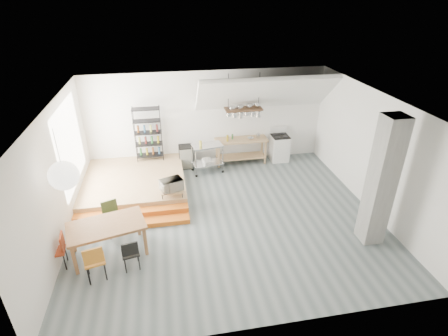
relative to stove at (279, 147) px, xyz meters
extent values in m
plane|color=#566264|center=(-2.50, -3.16, -0.48)|extent=(8.00, 8.00, 0.00)
cube|color=silver|center=(-2.50, 0.34, 1.12)|extent=(8.00, 0.04, 3.20)
cube|color=silver|center=(-6.50, -3.16, 1.12)|extent=(0.04, 7.00, 3.20)
cube|color=silver|center=(1.50, -3.16, 1.12)|extent=(0.04, 7.00, 3.20)
cube|color=white|center=(-2.50, -3.16, 2.72)|extent=(8.00, 7.00, 0.02)
cube|color=white|center=(-0.70, -0.26, 2.07)|extent=(4.40, 1.44, 1.32)
cube|color=white|center=(-6.48, -1.66, 1.32)|extent=(0.02, 2.50, 2.20)
cube|color=#A58052|center=(-5.00, -1.16, -0.28)|extent=(3.00, 3.00, 0.40)
cube|color=#CA5F17|center=(-5.00, -3.11, -0.41)|extent=(3.00, 0.35, 0.13)
cube|color=#CA5F17|center=(-5.00, -2.76, -0.35)|extent=(3.00, 0.35, 0.27)
cube|color=slate|center=(0.80, -4.66, 1.12)|extent=(0.50, 0.50, 3.20)
cube|color=#A58052|center=(-1.40, -0.01, 0.40)|extent=(1.80, 0.60, 0.06)
cube|color=#A58052|center=(-1.40, -0.01, -0.23)|extent=(1.70, 0.55, 0.04)
cube|color=#A58052|center=(-0.58, 0.21, -0.05)|extent=(0.06, 0.06, 0.86)
cube|color=#A58052|center=(-2.22, 0.21, -0.05)|extent=(0.06, 0.06, 0.86)
cube|color=#A58052|center=(-0.58, -0.23, -0.05)|extent=(0.06, 0.06, 0.86)
cube|color=#A58052|center=(-2.22, -0.23, -0.05)|extent=(0.06, 0.06, 0.86)
cube|color=white|center=(0.00, -0.01, -0.03)|extent=(0.60, 0.60, 0.90)
cube|color=black|center=(0.00, -0.01, 0.44)|extent=(0.58, 0.58, 0.03)
cube|color=white|center=(0.00, 0.27, 0.57)|extent=(0.60, 0.05, 0.25)
cylinder|color=black|center=(0.14, 0.13, 0.46)|extent=(0.18, 0.18, 0.02)
cylinder|color=black|center=(-0.14, 0.13, 0.46)|extent=(0.18, 0.18, 0.02)
cylinder|color=black|center=(0.14, -0.15, 0.46)|extent=(0.18, 0.18, 0.02)
cylinder|color=black|center=(-0.14, -0.15, 0.46)|extent=(0.18, 0.18, 0.02)
cube|color=#3A2617|center=(-1.40, -0.21, 1.57)|extent=(1.20, 0.50, 0.05)
cylinder|color=black|center=(-1.90, -0.21, 2.14)|extent=(0.02, 0.02, 1.15)
cylinder|color=black|center=(-0.90, -0.21, 2.14)|extent=(0.02, 0.02, 1.15)
cylinder|color=silver|center=(-1.90, -0.26, 1.43)|extent=(0.16, 0.16, 0.12)
cylinder|color=silver|center=(-1.70, -0.26, 1.41)|extent=(0.20, 0.20, 0.16)
cylinder|color=silver|center=(-1.50, -0.26, 1.39)|extent=(0.16, 0.16, 0.20)
cylinder|color=silver|center=(-1.30, -0.26, 1.43)|extent=(0.20, 0.20, 0.12)
cylinder|color=silver|center=(-1.10, -0.26, 1.41)|extent=(0.16, 0.16, 0.16)
cylinder|color=silver|center=(-0.90, -0.26, 1.39)|extent=(0.20, 0.20, 0.20)
cylinder|color=black|center=(-4.08, 0.22, 0.82)|extent=(0.02, 0.02, 1.80)
cylinder|color=black|center=(-4.92, 0.22, 0.82)|extent=(0.02, 0.02, 1.80)
cylinder|color=black|center=(-4.08, -0.14, 0.82)|extent=(0.02, 0.02, 1.80)
cylinder|color=black|center=(-4.92, -0.14, 0.82)|extent=(0.02, 0.02, 1.80)
cube|color=black|center=(-4.50, 0.04, 0.07)|extent=(0.88, 0.38, 0.02)
cube|color=black|center=(-4.50, 0.04, 0.47)|extent=(0.88, 0.38, 0.02)
cube|color=black|center=(-4.50, 0.04, 0.87)|extent=(0.88, 0.38, 0.02)
cube|color=black|center=(-4.50, 0.04, 1.27)|extent=(0.88, 0.38, 0.02)
cube|color=black|center=(-4.50, 0.04, 1.67)|extent=(0.88, 0.38, 0.03)
cylinder|color=#2D7130|center=(-4.50, 0.04, 0.21)|extent=(0.07, 0.07, 0.24)
cylinder|color=#9D891A|center=(-4.50, 0.04, 0.61)|extent=(0.07, 0.07, 0.24)
cylinder|color=brown|center=(-4.50, 0.04, 1.01)|extent=(0.07, 0.07, 0.24)
cube|color=#A58052|center=(-3.90, -2.41, 0.07)|extent=(0.60, 0.40, 0.03)
cylinder|color=black|center=(-3.63, -2.24, -0.01)|extent=(0.02, 0.02, 0.13)
cylinder|color=black|center=(-4.17, -2.24, -0.01)|extent=(0.02, 0.02, 0.13)
cylinder|color=black|center=(-3.63, -2.58, -0.01)|extent=(0.02, 0.02, 0.13)
cylinder|color=black|center=(-4.17, -2.58, -0.01)|extent=(0.02, 0.02, 0.13)
sphere|color=white|center=(-6.02, -4.21, 1.72)|extent=(0.60, 0.60, 0.60)
cube|color=brown|center=(-5.44, -4.07, 0.29)|extent=(1.87, 1.33, 0.06)
cube|color=brown|center=(-4.80, -3.49, -0.11)|extent=(0.09, 0.09, 0.74)
cube|color=brown|center=(-6.28, -3.86, -0.11)|extent=(0.09, 0.09, 0.74)
cube|color=brown|center=(-4.61, -4.27, -0.11)|extent=(0.09, 0.09, 0.74)
cube|color=brown|center=(-6.08, -4.64, -0.11)|extent=(0.09, 0.09, 0.74)
cube|color=#C77722|center=(-5.63, -4.82, -0.01)|extent=(0.51, 0.51, 0.04)
cube|color=#C77722|center=(-5.59, -5.00, 0.25)|extent=(0.40, 0.13, 0.37)
cylinder|color=black|center=(-5.76, -5.02, -0.25)|extent=(0.03, 0.03, 0.46)
cylinder|color=black|center=(-5.43, -4.94, -0.25)|extent=(0.03, 0.03, 0.46)
cylinder|color=black|center=(-5.84, -4.70, -0.25)|extent=(0.03, 0.03, 0.46)
cylinder|color=black|center=(-5.51, -4.62, -0.25)|extent=(0.03, 0.03, 0.46)
cube|color=black|center=(-4.92, -4.64, -0.07)|extent=(0.42, 0.42, 0.04)
cube|color=black|center=(-4.89, -4.80, 0.16)|extent=(0.35, 0.10, 0.32)
cylinder|color=black|center=(-5.03, -4.81, -0.28)|extent=(0.03, 0.03, 0.40)
cylinder|color=black|center=(-4.75, -4.76, -0.28)|extent=(0.03, 0.03, 0.40)
cylinder|color=black|center=(-5.09, -4.52, -0.28)|extent=(0.03, 0.03, 0.40)
cylinder|color=black|center=(-4.80, -4.47, -0.28)|extent=(0.03, 0.03, 0.40)
cube|color=#4D5C2B|center=(-5.40, -3.35, -0.02)|extent=(0.53, 0.53, 0.04)
cube|color=#4D5C2B|center=(-5.47, -3.18, 0.23)|extent=(0.37, 0.18, 0.36)
cylinder|color=black|center=(-5.31, -3.14, -0.26)|extent=(0.03, 0.03, 0.45)
cylinder|color=black|center=(-5.61, -3.26, -0.26)|extent=(0.03, 0.03, 0.45)
cylinder|color=black|center=(-5.19, -3.44, -0.26)|extent=(0.03, 0.03, 0.45)
cylinder|color=black|center=(-5.49, -3.56, -0.26)|extent=(0.03, 0.03, 0.45)
cube|color=#9E3516|center=(-6.52, -4.33, -0.05)|extent=(0.43, 0.43, 0.04)
cube|color=#9E3516|center=(-6.35, -4.31, 0.19)|extent=(0.08, 0.36, 0.33)
cylinder|color=black|center=(-6.35, -4.47, -0.27)|extent=(0.03, 0.03, 0.42)
cylinder|color=black|center=(-6.38, -4.16, -0.27)|extent=(0.03, 0.03, 0.42)
cylinder|color=black|center=(-6.65, -4.50, -0.27)|extent=(0.03, 0.03, 0.42)
cylinder|color=black|center=(-6.69, -4.20, -0.27)|extent=(0.03, 0.03, 0.42)
cube|color=silver|center=(-2.64, -0.46, 0.48)|extent=(1.06, 0.70, 0.04)
cube|color=silver|center=(-2.64, -0.46, -0.15)|extent=(1.06, 0.70, 0.03)
cylinder|color=silver|center=(-2.23, -0.14, 0.01)|extent=(0.03, 0.03, 0.94)
sphere|color=black|center=(-2.23, -0.14, -0.44)|extent=(0.09, 0.09, 0.09)
cylinder|color=silver|center=(-3.13, -0.29, 0.01)|extent=(0.03, 0.03, 0.94)
sphere|color=black|center=(-3.13, -0.29, -0.44)|extent=(0.09, 0.09, 0.09)
cylinder|color=silver|center=(-2.15, -0.62, 0.01)|extent=(0.03, 0.03, 0.94)
sphere|color=black|center=(-2.15, -0.62, -0.44)|extent=(0.09, 0.09, 0.09)
cylinder|color=silver|center=(-3.05, -0.77, 0.01)|extent=(0.03, 0.03, 0.94)
sphere|color=black|center=(-3.05, -0.77, -0.44)|extent=(0.09, 0.09, 0.09)
cube|color=black|center=(-3.32, 0.04, -0.10)|extent=(0.45, 0.45, 0.77)
imported|color=beige|center=(-3.90, -2.41, 0.25)|extent=(0.69, 0.58, 0.33)
imported|color=silver|center=(-1.08, -0.06, 0.45)|extent=(0.26, 0.26, 0.05)
camera|label=1|loc=(-3.96, -10.80, 5.08)|focal=28.00mm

